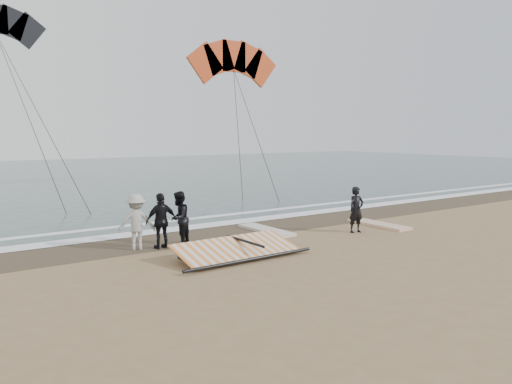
{
  "coord_description": "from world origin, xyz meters",
  "views": [
    {
      "loc": [
        -10.9,
        -10.99,
        3.63
      ],
      "look_at": [
        -1.18,
        3.0,
        1.6
      ],
      "focal_mm": 35.0,
      "sensor_mm": 36.0,
      "label": 1
    }
  ],
  "objects_px": {
    "sail_rig": "(232,250)",
    "board_white": "(378,224)",
    "board_cream": "(266,230)",
    "man_main": "(356,210)"
  },
  "relations": [
    {
      "from": "sail_rig",
      "to": "board_white",
      "type": "bearing_deg",
      "value": 6.98
    },
    {
      "from": "board_white",
      "to": "board_cream",
      "type": "relative_size",
      "value": 1.01
    },
    {
      "from": "man_main",
      "to": "sail_rig",
      "type": "xyz_separation_m",
      "value": [
        -5.66,
        -0.49,
        -0.65
      ]
    },
    {
      "from": "man_main",
      "to": "sail_rig",
      "type": "distance_m",
      "value": 5.71
    },
    {
      "from": "board_white",
      "to": "sail_rig",
      "type": "relative_size",
      "value": 0.62
    },
    {
      "from": "board_white",
      "to": "sail_rig",
      "type": "xyz_separation_m",
      "value": [
        -7.34,
        -0.9,
        0.14
      ]
    },
    {
      "from": "man_main",
      "to": "board_white",
      "type": "bearing_deg",
      "value": 20.93
    },
    {
      "from": "board_cream",
      "to": "sail_rig",
      "type": "height_order",
      "value": "sail_rig"
    },
    {
      "from": "man_main",
      "to": "board_cream",
      "type": "xyz_separation_m",
      "value": [
        -2.61,
        2.0,
        -0.79
      ]
    },
    {
      "from": "board_cream",
      "to": "board_white",
      "type": "bearing_deg",
      "value": -21.76
    }
  ]
}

